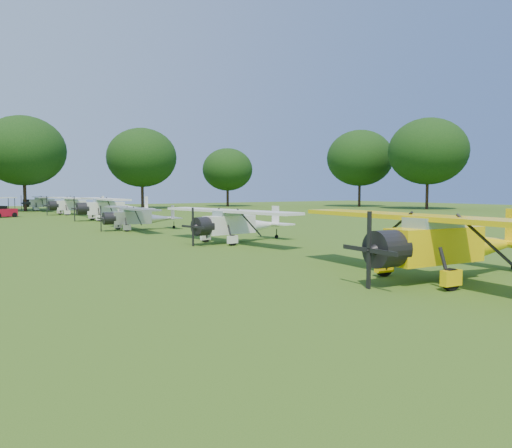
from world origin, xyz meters
The scene contains 9 objects.
ground centered at (0.00, 0.00, 0.00)m, with size 160.00×160.00×0.00m, color #335916.
tree_belt centered at (3.57, 0.16, 8.03)m, with size 137.36×130.27×14.52m.
aircraft_2 centered at (1.39, -6.84, 1.36)m, with size 7.41×11.81×2.32m.
aircraft_3 centered at (1.46, 6.85, 1.18)m, with size 6.50×10.29×2.02m.
aircraft_4 centered at (-0.25, 18.07, 1.06)m, with size 5.77×9.17×1.81m.
aircraft_5 centered at (1.61, 30.56, 1.36)m, with size 7.39×11.74×2.32m.
aircraft_6 centered at (1.36, 43.56, 1.28)m, with size 7.03×11.19×2.20m.
aircraft_7 centered at (0.52, 56.83, 1.24)m, with size 6.78×10.81×2.13m.
golf_cart centered at (-6.56, 41.53, 0.71)m, with size 2.84×2.30×2.12m.
Camera 1 is at (-12.84, -17.10, 2.98)m, focal length 35.00 mm.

